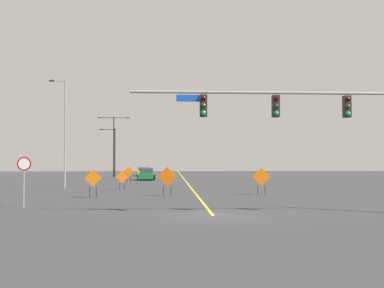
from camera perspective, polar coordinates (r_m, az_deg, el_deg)
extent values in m
plane|color=#38383A|center=(22.15, 2.62, -8.78)|extent=(157.12, 157.12, 0.00)
cube|color=yellow|center=(65.62, -1.11, -4.15)|extent=(0.16, 87.29, 0.01)
cylinder|color=gray|center=(22.70, 10.20, 6.19)|extent=(13.84, 0.14, 0.14)
cube|color=black|center=(23.65, 18.43, 4.36)|extent=(0.34, 0.32, 1.05)
sphere|color=#3A0503|center=(23.53, 18.57, 5.25)|extent=(0.22, 0.22, 0.22)
sphere|color=#3C3106|center=(23.49, 18.58, 4.40)|extent=(0.22, 0.22, 0.22)
sphere|color=green|center=(23.45, 18.59, 3.55)|extent=(0.22, 0.22, 0.22)
cube|color=black|center=(22.62, 10.21, 4.57)|extent=(0.34, 0.32, 1.05)
sphere|color=#3A0503|center=(22.49, 10.30, 5.50)|extent=(0.22, 0.22, 0.22)
sphere|color=#3C3106|center=(22.45, 10.31, 4.62)|extent=(0.22, 0.22, 0.22)
sphere|color=green|center=(22.42, 10.31, 3.73)|extent=(0.22, 0.22, 0.22)
cube|color=black|center=(22.09, 1.41, 4.70)|extent=(0.34, 0.32, 1.05)
sphere|color=#3A0503|center=(21.96, 1.44, 5.65)|extent=(0.22, 0.22, 0.22)
sphere|color=#3C3106|center=(21.92, 1.44, 4.75)|extent=(0.22, 0.22, 0.22)
sphere|color=green|center=(21.88, 1.44, 3.84)|extent=(0.22, 0.22, 0.22)
cube|color=#1447B7|center=(22.09, -0.50, 5.62)|extent=(1.10, 0.03, 0.32)
cylinder|color=gray|center=(26.83, -19.89, -5.28)|extent=(0.07, 0.07, 2.03)
cylinder|color=#B20F14|center=(26.78, -19.86, -2.30)|extent=(0.76, 0.03, 0.76)
cylinder|color=white|center=(26.76, -19.87, -2.30)|extent=(0.61, 0.01, 0.61)
cylinder|color=gray|center=(43.76, -15.26, 1.23)|extent=(0.16, 0.16, 9.93)
cylinder|color=gray|center=(44.41, -16.01, 7.45)|extent=(1.25, 0.08, 0.08)
cube|color=#262628|center=(44.55, -16.80, 7.42)|extent=(0.44, 0.24, 0.14)
cylinder|color=black|center=(69.70, -9.56, -0.34)|extent=(0.16, 0.16, 8.90)
cylinder|color=black|center=(70.07, -10.41, 3.18)|extent=(2.14, 0.08, 0.08)
cube|color=#262628|center=(70.22, -11.28, 3.17)|extent=(0.44, 0.24, 0.14)
cylinder|color=black|center=(69.83, -8.67, 3.19)|extent=(2.14, 0.08, 0.08)
cube|color=#262628|center=(69.73, -7.79, 3.19)|extent=(0.44, 0.24, 0.14)
cylinder|color=black|center=(69.24, -9.42, -1.06)|extent=(0.16, 0.16, 7.13)
cylinder|color=black|center=(69.49, -10.25, 1.76)|extent=(2.04, 0.08, 0.08)
cube|color=#262628|center=(69.62, -11.08, 1.76)|extent=(0.44, 0.24, 0.14)
cube|color=orange|center=(34.83, 8.48, -4.00)|extent=(1.36, 0.13, 1.36)
cylinder|color=black|center=(34.85, 8.06, -5.68)|extent=(0.05, 0.05, 0.65)
cylinder|color=black|center=(34.92, 8.92, -5.67)|extent=(0.05, 0.05, 0.65)
cube|color=orange|center=(33.46, -3.06, -3.99)|extent=(1.37, 0.30, 1.39)
cylinder|color=black|center=(33.57, -3.51, -5.80)|extent=(0.05, 0.05, 0.70)
cylinder|color=black|center=(33.46, -2.60, -5.82)|extent=(0.05, 0.05, 0.70)
cube|color=orange|center=(32.58, -12.01, -4.08)|extent=(1.16, 0.09, 1.16)
cylinder|color=black|center=(32.66, -12.42, -5.81)|extent=(0.05, 0.05, 0.78)
cylinder|color=black|center=(32.61, -11.63, -5.82)|extent=(0.05, 0.05, 0.78)
cube|color=orange|center=(50.82, -7.75, -3.36)|extent=(1.12, 0.07, 1.12)
cylinder|color=black|center=(50.88, -8.00, -4.42)|extent=(0.05, 0.05, 0.72)
cylinder|color=black|center=(50.83, -7.51, -4.42)|extent=(0.05, 0.05, 0.72)
cube|color=orange|center=(40.67, -8.57, -4.01)|extent=(1.07, 0.14, 1.08)
cylinder|color=black|center=(40.71, -8.88, -5.18)|extent=(0.05, 0.05, 0.56)
cylinder|color=black|center=(40.71, -8.28, -5.18)|extent=(0.05, 0.05, 0.56)
cube|color=gold|center=(73.23, -5.89, -3.52)|extent=(1.81, 4.51, 0.67)
cube|color=#333D47|center=(73.44, -5.88, -3.05)|extent=(1.63, 2.60, 0.52)
cylinder|color=black|center=(71.72, -6.68, -3.69)|extent=(0.22, 0.64, 0.64)
cylinder|color=black|center=(71.62, -5.24, -3.70)|extent=(0.22, 0.64, 0.64)
cylinder|color=black|center=(74.87, -6.52, -3.61)|extent=(0.22, 0.64, 0.64)
cylinder|color=black|center=(74.77, -5.14, -3.62)|extent=(0.22, 0.64, 0.64)
cube|color=#196B38|center=(59.38, -5.58, -3.90)|extent=(1.91, 4.15, 0.71)
cube|color=#333D47|center=(59.57, -5.56, -3.25)|extent=(1.68, 1.91, 0.63)
cylinder|color=black|center=(58.02, -6.58, -4.14)|extent=(0.23, 0.64, 0.64)
cylinder|color=black|center=(57.90, -4.77, -4.15)|extent=(0.23, 0.64, 0.64)
cylinder|color=black|center=(60.89, -6.35, -4.03)|extent=(0.23, 0.64, 0.64)
cylinder|color=black|center=(60.77, -4.63, -4.04)|extent=(0.23, 0.64, 0.64)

